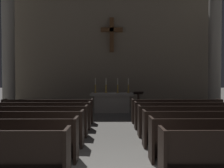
% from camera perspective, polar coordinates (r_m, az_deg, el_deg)
% --- Properties ---
extents(pew_left_row_3, '(3.52, 0.50, 0.95)m').
position_cam_1_polar(pew_left_row_3, '(7.08, -20.99, -9.39)').
color(pew_left_row_3, black).
rests_on(pew_left_row_3, ground).
extents(pew_left_row_4, '(3.52, 0.50, 0.95)m').
position_cam_1_polar(pew_left_row_4, '(8.15, -18.13, -7.94)').
color(pew_left_row_4, black).
rests_on(pew_left_row_4, ground).
extents(pew_left_row_5, '(3.52, 0.50, 0.95)m').
position_cam_1_polar(pew_left_row_5, '(9.23, -15.94, -6.82)').
color(pew_left_row_5, black).
rests_on(pew_left_row_5, ground).
extents(pew_left_row_6, '(3.52, 0.50, 0.95)m').
position_cam_1_polar(pew_left_row_6, '(10.32, -14.23, -5.93)').
color(pew_left_row_6, black).
rests_on(pew_left_row_6, ground).
extents(pew_right_row_3, '(3.52, 0.50, 0.95)m').
position_cam_1_polar(pew_right_row_3, '(7.13, 21.38, -9.31)').
color(pew_right_row_3, black).
rests_on(pew_right_row_3, ground).
extents(pew_right_row_4, '(3.52, 0.50, 0.95)m').
position_cam_1_polar(pew_right_row_4, '(8.19, 18.39, -7.89)').
color(pew_right_row_4, black).
rests_on(pew_right_row_4, ground).
extents(pew_right_row_5, '(3.52, 0.50, 0.95)m').
position_cam_1_polar(pew_right_row_5, '(9.27, 16.10, -6.79)').
color(pew_right_row_5, black).
rests_on(pew_right_row_5, ground).
extents(pew_right_row_6, '(3.52, 0.50, 0.95)m').
position_cam_1_polar(pew_right_row_6, '(10.36, 14.30, -5.90)').
color(pew_right_row_6, black).
rests_on(pew_right_row_6, ground).
extents(column_left_third, '(0.95, 0.95, 7.20)m').
position_cam_1_polar(column_left_third, '(14.30, -22.32, 8.26)').
color(column_left_third, '#9E998E').
rests_on(column_left_third, ground).
extents(column_right_third, '(0.95, 0.95, 7.20)m').
position_cam_1_polar(column_right_third, '(14.35, 22.15, 8.24)').
color(column_right_third, '#9E998E').
rests_on(column_right_third, ground).
extents(altar, '(2.20, 0.90, 1.01)m').
position_cam_1_polar(altar, '(13.02, -0.04, -4.10)').
color(altar, '#A8A399').
rests_on(altar, ground).
extents(candlestick_outer_left, '(0.16, 0.16, 0.76)m').
position_cam_1_polar(candlestick_outer_left, '(12.99, -3.79, -0.91)').
color(candlestick_outer_left, '#B79338').
rests_on(candlestick_outer_left, altar).
extents(candlestick_inner_left, '(0.16, 0.16, 0.76)m').
position_cam_1_polar(candlestick_inner_left, '(12.97, -1.36, -0.91)').
color(candlestick_inner_left, '#B79338').
rests_on(candlestick_inner_left, altar).
extents(candlestick_inner_right, '(0.16, 0.16, 0.76)m').
position_cam_1_polar(candlestick_inner_right, '(12.98, 1.29, -0.91)').
color(candlestick_inner_right, '#B79338').
rests_on(candlestick_inner_right, altar).
extents(candlestick_outer_right, '(0.16, 0.16, 0.76)m').
position_cam_1_polar(candlestick_outer_right, '(13.00, 3.71, -0.91)').
color(candlestick_outer_right, '#B79338').
rests_on(candlestick_outer_right, altar).
extents(apse_with_cross, '(11.75, 0.49, 7.75)m').
position_cam_1_polar(apse_with_cross, '(15.09, -0.08, 9.39)').
color(apse_with_cross, gray).
rests_on(apse_with_cross, ground).
extents(lectern, '(0.44, 0.36, 1.15)m').
position_cam_1_polar(lectern, '(11.90, 5.98, -4.57)').
color(lectern, black).
rests_on(lectern, ground).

